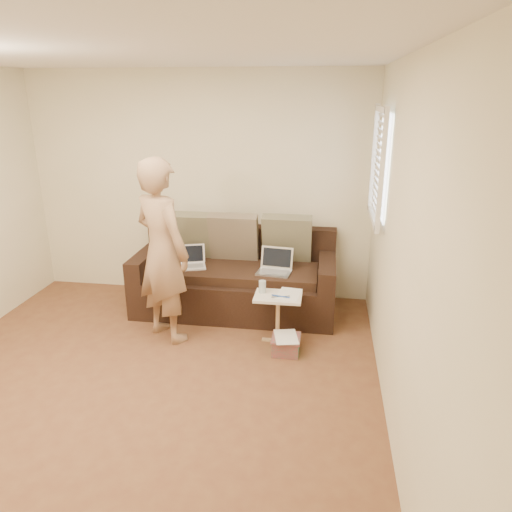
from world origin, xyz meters
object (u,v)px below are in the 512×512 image
(sofa, at_px, (235,274))
(striped_box, at_px, (286,345))
(laptop_white, at_px, (191,267))
(drinking_glass, at_px, (262,287))
(side_table, at_px, (278,319))
(laptop_silver, at_px, (274,273))
(person, at_px, (162,251))

(sofa, distance_m, striped_box, 1.15)
(laptop_white, bearing_deg, striped_box, -52.42)
(drinking_glass, height_order, striped_box, drinking_glass)
(laptop_white, relative_size, side_table, 0.64)
(sofa, bearing_deg, striped_box, -53.56)
(laptop_silver, distance_m, side_table, 0.60)
(laptop_white, xyz_separation_m, striped_box, (1.12, -0.77, -0.44))
(laptop_silver, relative_size, drinking_glass, 2.93)
(sofa, relative_size, laptop_silver, 6.26)
(sofa, bearing_deg, laptop_white, -166.04)
(sofa, distance_m, side_table, 0.89)
(laptop_white, distance_m, striped_box, 1.43)
(person, height_order, drinking_glass, person)
(sofa, relative_size, laptop_white, 6.95)
(laptop_white, height_order, side_table, laptop_white)
(side_table, relative_size, drinking_glass, 4.14)
(laptop_silver, distance_m, person, 1.22)
(laptop_silver, height_order, laptop_white, laptop_silver)
(person, height_order, striped_box, person)
(person, xyz_separation_m, striped_box, (1.22, -0.16, -0.82))
(laptop_silver, xyz_separation_m, striped_box, (0.20, -0.73, -0.44))
(sofa, height_order, side_table, sofa)
(side_table, height_order, drinking_glass, drinking_glass)
(side_table, distance_m, drinking_glass, 0.35)
(laptop_silver, height_order, person, person)
(laptop_silver, relative_size, side_table, 0.71)
(laptop_silver, height_order, side_table, laptop_silver)
(side_table, bearing_deg, laptop_silver, 100.83)
(laptop_silver, relative_size, striped_box, 1.31)
(sofa, height_order, drinking_glass, sofa)
(sofa, distance_m, laptop_silver, 0.49)
(sofa, relative_size, striped_box, 8.19)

